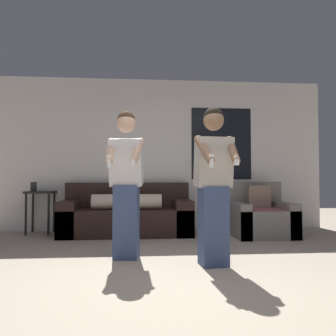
% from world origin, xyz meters
% --- Properties ---
extents(ground_plane, '(14.00, 14.00, 0.00)m').
position_xyz_m(ground_plane, '(0.00, 0.00, 0.00)').
color(ground_plane, tan).
extents(wall_back, '(5.93, 0.07, 2.70)m').
position_xyz_m(wall_back, '(0.02, 3.14, 1.35)').
color(wall_back, silver).
rests_on(wall_back, ground_plane).
extents(couch, '(2.09, 0.85, 0.84)m').
position_xyz_m(couch, '(-0.58, 2.68, 0.31)').
color(couch, black).
rests_on(couch, ground_plane).
extents(armchair, '(0.92, 0.91, 0.86)m').
position_xyz_m(armchair, '(1.55, 2.41, 0.30)').
color(armchair, slate).
rests_on(armchair, ground_plane).
extents(side_table, '(0.44, 0.42, 0.85)m').
position_xyz_m(side_table, '(-2.02, 2.87, 0.57)').
color(side_table, black).
rests_on(side_table, ground_plane).
extents(person_left, '(0.43, 0.52, 1.68)m').
position_xyz_m(person_left, '(-0.52, 1.02, 0.87)').
color(person_left, '#384770').
rests_on(person_left, ground_plane).
extents(person_right, '(0.43, 0.51, 1.66)m').
position_xyz_m(person_right, '(0.41, 0.65, 0.86)').
color(person_right, '#384770').
rests_on(person_right, ground_plane).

